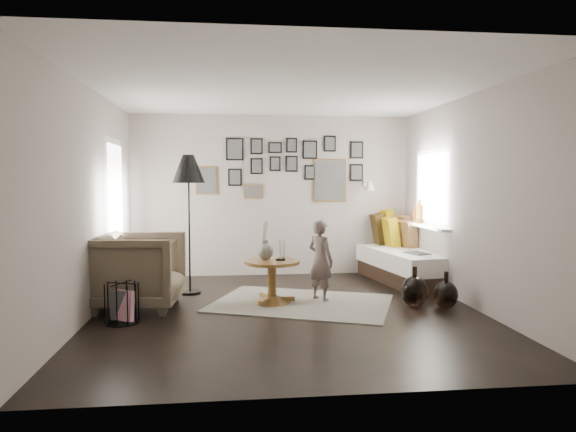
{
  "coord_description": "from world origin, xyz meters",
  "views": [
    {
      "loc": [
        -0.67,
        -5.94,
        1.55
      ],
      "look_at": [
        0.05,
        0.5,
        1.1
      ],
      "focal_mm": 32.0,
      "sensor_mm": 36.0,
      "label": 1
    }
  ],
  "objects": [
    {
      "name": "wall_back",
      "position": [
        0.0,
        2.4,
        1.3
      ],
      "size": [
        4.5,
        0.0,
        4.5
      ],
      "primitive_type": "plane",
      "rotation": [
        1.57,
        0.0,
        0.0
      ],
      "color": "#A79B92",
      "rests_on": "ground"
    },
    {
      "name": "magazine_basket",
      "position": [
        -1.86,
        -0.28,
        0.22
      ],
      "size": [
        0.46,
        0.46,
        0.44
      ],
      "rotation": [
        0.0,
        0.0,
        -0.41
      ],
      "color": "black",
      "rests_on": "ground"
    },
    {
      "name": "ground",
      "position": [
        0.0,
        0.0,
        0.0
      ],
      "size": [
        4.8,
        4.8,
        0.0
      ],
      "primitive_type": "plane",
      "color": "black",
      "rests_on": "ground"
    },
    {
      "name": "daybed",
      "position": [
        2.0,
        1.79,
        0.34
      ],
      "size": [
        1.26,
        2.32,
        1.07
      ],
      "rotation": [
        0.0,
        0.0,
        0.16
      ],
      "color": "black",
      "rests_on": "ground"
    },
    {
      "name": "wall_left",
      "position": [
        -2.25,
        0.0,
        1.3
      ],
      "size": [
        0.0,
        4.8,
        4.8
      ],
      "primitive_type": "plane",
      "rotation": [
        1.57,
        0.0,
        1.57
      ],
      "color": "#A79B92",
      "rests_on": "ground"
    },
    {
      "name": "rug",
      "position": [
        0.21,
        0.38,
        0.01
      ],
      "size": [
        2.57,
        2.21,
        0.01
      ],
      "primitive_type": "cube",
      "rotation": [
        0.0,
        0.0,
        -0.38
      ],
      "color": "beige",
      "rests_on": "ground"
    },
    {
      "name": "wall_right",
      "position": [
        2.25,
        0.0,
        1.3
      ],
      "size": [
        0.0,
        4.8,
        4.8
      ],
      "primitive_type": "plane",
      "rotation": [
        1.57,
        0.0,
        -1.57
      ],
      "color": "#A79B92",
      "rests_on": "ground"
    },
    {
      "name": "pedestal_table",
      "position": [
        -0.16,
        0.42,
        0.25
      ],
      "size": [
        0.7,
        0.7,
        0.55
      ],
      "rotation": [
        0.0,
        0.0,
        -0.34
      ],
      "color": "brown",
      "rests_on": "ground"
    },
    {
      "name": "demijohn_small",
      "position": [
        1.91,
        -0.07,
        0.17
      ],
      "size": [
        0.29,
        0.29,
        0.45
      ],
      "color": "black",
      "rests_on": "ground"
    },
    {
      "name": "window_right",
      "position": [
        2.18,
        1.34,
        0.93
      ],
      "size": [
        0.15,
        1.32,
        1.3
      ],
      "color": "white",
      "rests_on": "wall_right"
    },
    {
      "name": "child",
      "position": [
        0.47,
        0.51,
        0.52
      ],
      "size": [
        0.43,
        0.45,
        1.05
      ],
      "primitive_type": "imported",
      "rotation": [
        0.0,
        0.0,
        2.24
      ],
      "color": "#60504C",
      "rests_on": "ground"
    },
    {
      "name": "gallery_wall",
      "position": [
        0.29,
        2.38,
        1.74
      ],
      "size": [
        2.74,
        0.03,
        1.08
      ],
      "color": "brown",
      "rests_on": "wall_back"
    },
    {
      "name": "vase",
      "position": [
        -0.24,
        0.44,
        0.7
      ],
      "size": [
        0.2,
        0.2,
        0.5
      ],
      "color": "black",
      "rests_on": "pedestal_table"
    },
    {
      "name": "wall_sconce",
      "position": [
        1.55,
        2.13,
        1.46
      ],
      "size": [
        0.18,
        0.36,
        0.16
      ],
      "color": "white",
      "rests_on": "wall_back"
    },
    {
      "name": "door_left",
      "position": [
        -2.23,
        1.2,
        1.05
      ],
      "size": [
        0.0,
        2.14,
        2.14
      ],
      "color": "white",
      "rests_on": "wall_left"
    },
    {
      "name": "candles",
      "position": [
        -0.05,
        0.42,
        0.67
      ],
      "size": [
        0.12,
        0.12,
        0.26
      ],
      "color": "black",
      "rests_on": "pedestal_table"
    },
    {
      "name": "armchair_cushion",
      "position": [
        -1.75,
        0.41,
        0.48
      ],
      "size": [
        0.47,
        0.48,
        0.19
      ],
      "primitive_type": "cube",
      "rotation": [
        -0.21,
        0.0,
        -0.13
      ],
      "color": "silver",
      "rests_on": "armchair"
    },
    {
      "name": "ceiling",
      "position": [
        0.0,
        0.0,
        2.6
      ],
      "size": [
        4.8,
        4.8,
        0.0
      ],
      "primitive_type": "plane",
      "rotation": [
        3.14,
        0.0,
        0.0
      ],
      "color": "white",
      "rests_on": "wall_back"
    },
    {
      "name": "armchair",
      "position": [
        -1.78,
        0.36,
        0.46
      ],
      "size": [
        1.1,
        1.07,
        0.92
      ],
      "primitive_type": "imported",
      "rotation": [
        0.0,
        0.0,
        1.48
      ],
      "color": "brown",
      "rests_on": "ground"
    },
    {
      "name": "wall_front",
      "position": [
        0.0,
        -2.4,
        1.3
      ],
      "size": [
        4.5,
        0.0,
        4.5
      ],
      "primitive_type": "plane",
      "rotation": [
        -1.57,
        0.0,
        0.0
      ],
      "color": "#A79B92",
      "rests_on": "ground"
    },
    {
      "name": "magazine_on_daybed",
      "position": [
        2.0,
        1.14,
        0.5
      ],
      "size": [
        0.33,
        0.39,
        0.02
      ],
      "primitive_type": "cube",
      "rotation": [
        0.0,
        0.0,
        0.33
      ],
      "color": "black",
      "rests_on": "daybed"
    },
    {
      "name": "floor_lamp",
      "position": [
        -1.24,
        1.12,
        1.63
      ],
      "size": [
        0.44,
        0.44,
        1.9
      ],
      "rotation": [
        0.0,
        0.0,
        0.11
      ],
      "color": "black",
      "rests_on": "ground"
    },
    {
      "name": "demijohn_large",
      "position": [
        1.56,
        0.05,
        0.19
      ],
      "size": [
        0.33,
        0.33,
        0.5
      ],
      "color": "black",
      "rests_on": "ground"
    }
  ]
}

